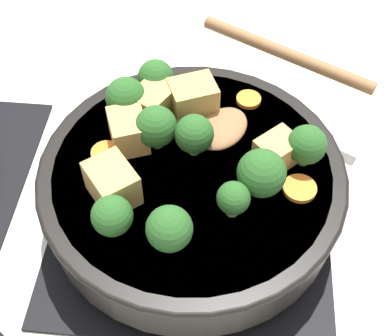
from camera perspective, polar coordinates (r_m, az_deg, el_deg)
The scene contains 21 objects.
ground_plane at distance 0.62m, azimuth -0.00°, elevation -4.91°, with size 2.40×2.40×0.00m, color white.
front_burner_grate at distance 0.61m, azimuth -0.00°, elevation -4.28°, with size 0.31×0.31×0.03m.
skillet_pan at distance 0.57m, azimuth -0.15°, elevation -1.76°, with size 0.42×0.38×0.06m.
wooden_spoon at distance 0.63m, azimuth 7.25°, elevation 8.86°, with size 0.23×0.21×0.02m.
tofu_cube_center_large at distance 0.59m, azimuth -4.08°, elevation 6.96°, with size 0.05×0.04×0.04m, color tan.
tofu_cube_near_handle at distance 0.55m, azimuth 9.04°, elevation 1.74°, with size 0.04×0.03×0.03m, color tan.
tofu_cube_east_chunk at distance 0.52m, azimuth -8.51°, elevation -1.63°, with size 0.05×0.04×0.04m, color tan.
tofu_cube_west_chunk at distance 0.59m, azimuth 0.10°, elevation 7.46°, with size 0.05×0.04×0.04m, color tan.
tofu_cube_back_piece at distance 0.56m, azimuth -6.81°, elevation 3.97°, with size 0.05×0.04×0.04m, color tan.
broccoli_floret_near_spoon at distance 0.48m, azimuth -2.44°, elevation -6.52°, with size 0.04×0.04×0.05m.
broccoli_floret_center_top at distance 0.55m, azimuth 12.13°, elevation 2.42°, with size 0.04×0.04×0.05m.
broccoli_floret_east_rim at distance 0.51m, azimuth 7.42°, elevation -0.57°, with size 0.05×0.05×0.05m.
broccoli_floret_west_rim at distance 0.54m, azimuth -0.03°, elevation 3.64°, with size 0.04×0.04×0.05m.
broccoli_floret_north_edge at distance 0.58m, azimuth -7.06°, elevation 7.45°, with size 0.04×0.04×0.05m.
broccoli_floret_south_cluster at distance 0.49m, azimuth -8.52°, elevation -5.09°, with size 0.04×0.04×0.05m.
broccoli_floret_mid_floret at distance 0.61m, azimuth -3.89°, elevation 9.58°, with size 0.04×0.04×0.05m.
broccoli_floret_small_inner at distance 0.55m, azimuth -3.86°, elevation 4.41°, with size 0.04×0.04×0.05m.
broccoli_floret_tall_stem at distance 0.50m, azimuth 4.43°, elevation -3.26°, with size 0.03×0.03×0.04m.
carrot_slice_orange_thin at distance 0.57m, azimuth -9.16°, elevation 1.59°, with size 0.03×0.03×0.01m, color orange.
carrot_slice_near_center at distance 0.62m, azimuth 6.06°, elevation 7.28°, with size 0.03×0.03×0.01m, color orange.
carrot_slice_edge_slice at distance 0.54m, azimuth 11.41°, elevation -2.15°, with size 0.03×0.03×0.01m, color orange.
Camera 1 is at (-0.34, -0.03, 0.52)m, focal length 50.00 mm.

